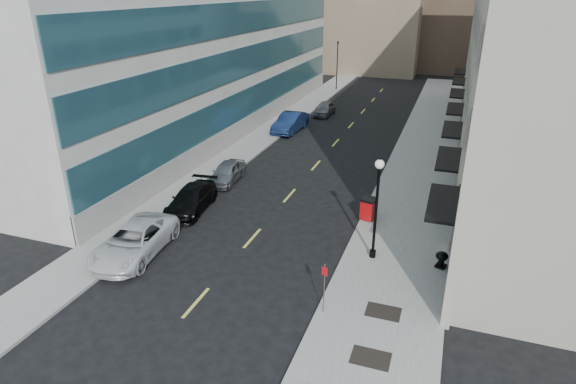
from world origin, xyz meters
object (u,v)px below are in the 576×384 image
Objects in this scene: lamppost at (377,200)px; urn_planter at (442,258)px; car_blue_sedan at (290,122)px; trash_bin at (368,208)px; car_black_pickup at (191,199)px; car_grey_sedan at (325,108)px; car_white_van at (134,241)px; car_silver_sedan at (227,172)px; traffic_signal at (338,44)px; sign_post at (324,281)px.

urn_planter is at bearing 2.20° from lamppost.
car_blue_sedan is 18.97m from trash_bin.
lamppost is (11.20, -2.07, 2.47)m from car_black_pickup.
car_grey_sedan is 3.16× the size of trash_bin.
car_blue_sedan is (0.00, 17.94, 0.16)m from car_black_pickup.
lamppost reaches higher than car_grey_sedan.
car_white_van is 11.96m from lamppost.
car_silver_sedan is 0.78× the size of car_blue_sedan.
traffic_signal is at bearing 85.27° from car_white_van.
car_blue_sedan is 7.13m from car_grey_sedan.
car_black_pickup is 14.53m from urn_planter.
traffic_signal is at bearing 95.69° from car_blue_sedan.
car_grey_sedan is 29.91m from urn_planter.
sign_post reaches higher than urn_planter.
urn_planter is at bearing -50.41° from car_blue_sedan.
car_white_van is 23.47m from car_blue_sedan.
car_silver_sedan is (0.00, 10.30, -0.08)m from car_white_van.
sign_post reaches higher than car_blue_sedan.
sign_post is (10.10, -1.54, 0.84)m from car_white_van.
car_blue_sedan is 1.27× the size of car_grey_sedan.
trash_bin is at bearing 110.05° from sign_post.
car_blue_sedan is 23.05m from lamppost.
car_white_van reaches higher than car_black_pickup.
traffic_signal is 1.46× the size of car_black_pickup.
car_blue_sedan is 26.98m from sign_post.
car_white_van is at bearing -94.41° from car_silver_sedan.
car_silver_sedan is at bearing -92.81° from car_grey_sedan.
car_grey_sedan is (1.32, 7.00, -0.16)m from car_blue_sedan.
car_white_van is at bearing -166.06° from urn_planter.
trash_bin is 9.04m from sign_post.
car_silver_sedan is at bearing -86.31° from car_blue_sedan.
lamppost is at bearing -73.44° from traffic_signal.
urn_planter is (14.40, 3.58, -0.14)m from car_white_van.
traffic_signal reaches higher than urn_planter.
car_black_pickup is at bearing -94.41° from car_silver_sedan.
car_white_van is (0.70, -43.47, -4.95)m from traffic_signal.
sign_post is at bearing -102.43° from lamppost.
car_white_van is at bearing -130.24° from trash_bin.
car_blue_sedan reaches higher than car_grey_sedan.
trash_bin is at bearing -67.95° from car_grey_sedan.
car_blue_sedan is at bearing 84.35° from car_white_van.
car_black_pickup is (0.70, -37.94, -5.02)m from traffic_signal.
urn_planter is (14.40, -6.72, -0.05)m from car_silver_sedan.
trash_bin is 0.25× the size of lamppost.
car_black_pickup is at bearing 84.35° from car_white_van.
car_blue_sedan is (0.00, 13.17, 0.16)m from car_silver_sedan.
traffic_signal is 1.26× the size of car_white_van.
lamppost reaches higher than car_black_pickup.
traffic_signal is 41.83m from lamppost.
lamppost is at bearing -57.08° from car_blue_sedan.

